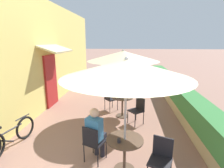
# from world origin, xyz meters

# --- Properties ---
(cafe_facade_wall) EXTENTS (0.98, 11.47, 4.20)m
(cafe_facade_wall) POSITION_xyz_m (-2.54, 5.61, 2.09)
(cafe_facade_wall) COLOR #E0CC6B
(cafe_facade_wall) RESTS_ON ground_plane
(planter_hedge) EXTENTS (0.60, 10.47, 1.01)m
(planter_hedge) POSITION_xyz_m (2.75, 5.64, 0.54)
(planter_hedge) COLOR tan
(planter_hedge) RESTS_ON ground_plane
(patio_table_near) EXTENTS (0.75, 0.75, 0.73)m
(patio_table_near) POSITION_xyz_m (0.74, 1.57, 0.52)
(patio_table_near) COLOR brown
(patio_table_near) RESTS_ON ground_plane
(patio_umbrella_near) EXTENTS (2.39, 2.39, 2.37)m
(patio_umbrella_near) POSITION_xyz_m (0.74, 1.57, 2.15)
(patio_umbrella_near) COLOR #B7B7BC
(patio_umbrella_near) RESTS_ON ground_plane
(cafe_chair_near_left) EXTENTS (0.52, 0.52, 0.87)m
(cafe_chair_near_left) POSITION_xyz_m (1.43, 1.37, 0.52)
(cafe_chair_near_left) COLOR black
(cafe_chair_near_left) RESTS_ON ground_plane
(cafe_chair_near_right) EXTENTS (0.52, 0.52, 0.87)m
(cafe_chair_near_right) POSITION_xyz_m (0.05, 1.76, 0.52)
(cafe_chair_near_right) COLOR black
(cafe_chair_near_right) RESTS_ON ground_plane
(seated_patron_near_right) EXTENTS (0.45, 0.49, 1.25)m
(seated_patron_near_right) POSITION_xyz_m (0.09, 1.87, 0.69)
(seated_patron_near_right) COLOR #23232D
(seated_patron_near_right) RESTS_ON ground_plane
(coffee_cup_near) EXTENTS (0.07, 0.07, 0.09)m
(coffee_cup_near) POSITION_xyz_m (0.63, 1.43, 0.77)
(coffee_cup_near) COLOR #232328
(coffee_cup_near) RESTS_ON patio_table_near
(patio_table_mid) EXTENTS (0.75, 0.75, 0.73)m
(patio_table_mid) POSITION_xyz_m (0.59, 4.28, 0.52)
(patio_table_mid) COLOR brown
(patio_table_mid) RESTS_ON ground_plane
(patio_umbrella_mid) EXTENTS (2.39, 2.39, 2.37)m
(patio_umbrella_mid) POSITION_xyz_m (0.59, 4.28, 2.15)
(patio_umbrella_mid) COLOR #B7B7BC
(patio_umbrella_mid) RESTS_ON ground_plane
(cafe_chair_mid_left) EXTENTS (0.56, 0.56, 0.87)m
(cafe_chair_mid_left) POSITION_xyz_m (0.08, 4.78, 0.52)
(cafe_chair_mid_left) COLOR black
(cafe_chair_mid_left) RESTS_ON ground_plane
(cafe_chair_mid_right) EXTENTS (0.56, 0.56, 0.87)m
(cafe_chair_mid_right) POSITION_xyz_m (1.10, 3.77, 0.52)
(cafe_chair_mid_right) COLOR black
(cafe_chair_mid_right) RESTS_ON ground_plane
(bicycle_second) EXTENTS (0.41, 1.67, 0.71)m
(bicycle_second) POSITION_xyz_m (-2.13, 2.03, 0.33)
(bicycle_second) COLOR black
(bicycle_second) RESTS_ON ground_plane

